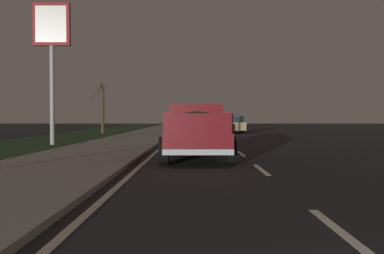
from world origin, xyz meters
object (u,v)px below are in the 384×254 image
bare_tree_far (102,107)px  gas_price_sign (52,38)px  sedan_silver (197,126)px  sedan_tan (234,124)px  pickup_truck (196,130)px

bare_tree_far → gas_price_sign: bearing=-177.0°
sedan_silver → bare_tree_far: 11.59m
sedan_tan → bare_tree_far: (-0.75, 11.86, 1.52)m
pickup_truck → sedan_tan: 25.23m
sedan_tan → gas_price_sign: (-17.20, 10.99, 4.74)m
pickup_truck → gas_price_sign: (7.79, 7.45, 4.54)m
sedan_silver → gas_price_sign: 12.41m
sedan_silver → sedan_tan: size_ratio=1.00×
sedan_silver → pickup_truck: bearing=179.7°
sedan_silver → bare_tree_far: size_ratio=0.96×
sedan_tan → bare_tree_far: 11.98m
sedan_tan → gas_price_sign: gas_price_sign is taller
bare_tree_far → sedan_silver: bearing=-132.9°
pickup_truck → gas_price_sign: 11.70m
pickup_truck → sedan_silver: 16.42m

